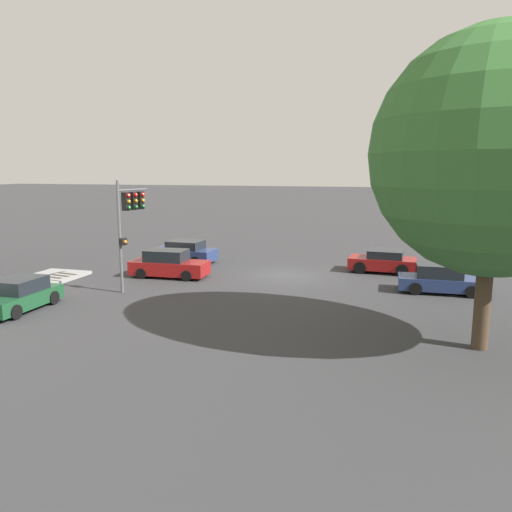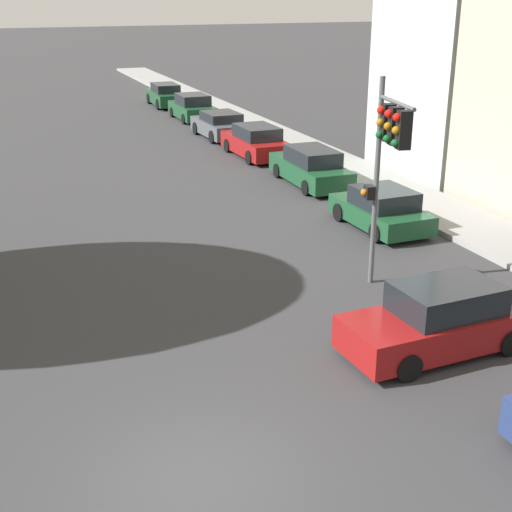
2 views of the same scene
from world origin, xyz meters
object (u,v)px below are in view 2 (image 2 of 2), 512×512
traffic_signal (388,144)px  parked_car_5 (165,95)px  parked_car_4 (192,108)px  crossing_car_1 (440,321)px  parked_car_3 (220,125)px  parked_car_2 (256,142)px  parked_car_1 (311,168)px  parked_car_0 (381,210)px

traffic_signal → parked_car_5: 33.54m
parked_car_4 → crossing_car_1: bearing=173.3°
traffic_signal → parked_car_5: (2.97, 33.25, -3.26)m
crossing_car_1 → parked_car_3: (3.32, 24.66, -0.05)m
parked_car_2 → parked_car_4: (0.17, 11.02, 0.01)m
traffic_signal → parked_car_1: size_ratio=1.15×
parked_car_2 → parked_car_3: 5.06m
crossing_car_1 → parked_car_2: 19.90m
crossing_car_1 → parked_car_1: crossing_car_1 is taller
parked_car_1 → parked_car_2: parked_car_1 is taller
parked_car_0 → parked_car_2: parked_car_2 is taller
parked_car_2 → parked_car_4: size_ratio=1.08×
parked_car_0 → parked_car_1: 6.03m
parked_car_1 → parked_car_5: size_ratio=1.03×
parked_car_1 → parked_car_4: (-0.03, 16.63, 0.01)m
traffic_signal → parked_car_4: 27.74m
parked_car_3 → parked_car_4: 5.97m
parked_car_3 → parked_car_0: bearing=178.2°
traffic_signal → parked_car_5: bearing=-84.2°
parked_car_4 → parked_car_5: size_ratio=0.92×
parked_car_2 → parked_car_1: bearing=-179.1°
parked_car_0 → parked_car_1: parked_car_1 is taller
traffic_signal → parked_car_3: size_ratio=1.28×
parked_car_4 → parked_car_1: bearing=-179.9°
parked_car_5 → parked_car_4: bearing=-177.1°
parked_car_0 → parked_car_3: 16.69m
parked_car_1 → parked_car_4: 16.63m
parked_car_3 → parked_car_5: size_ratio=0.93×
parked_car_1 → parked_car_3: size_ratio=1.11×
parked_car_0 → parked_car_2: bearing=-1.5°
traffic_signal → parked_car_0: 6.45m
traffic_signal → parked_car_3: traffic_signal is taller
parked_car_0 → parked_car_4: bearing=-1.8°
traffic_signal → parked_car_0: traffic_signal is taller
parked_car_0 → parked_car_3: parked_car_0 is taller
parked_car_1 → parked_car_3: parked_car_1 is taller
parked_car_1 → parked_car_2: bearing=3.1°
crossing_car_1 → traffic_signal: bearing=-100.0°
parked_car_2 → parked_car_3: (-0.06, 5.06, -0.04)m
parked_car_0 → parked_car_2: size_ratio=0.84×
traffic_signal → parked_car_0: size_ratio=1.42×
crossing_car_1 → parked_car_0: crossing_car_1 is taller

